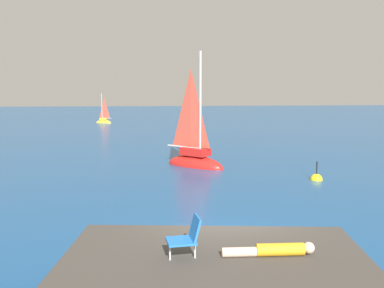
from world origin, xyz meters
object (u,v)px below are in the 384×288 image
(sailboat_far, at_px, (104,121))
(beach_chair, at_px, (187,236))
(person_sunbather, at_px, (273,250))
(marker_buoy, at_px, (316,180))
(sailboat_near, at_px, (195,160))

(sailboat_far, relative_size, beach_chair, 4.62)
(person_sunbather, bearing_deg, marker_buoy, -113.70)
(sailboat_near, height_order, beach_chair, sailboat_near)
(sailboat_far, height_order, beach_chair, sailboat_far)
(marker_buoy, bearing_deg, sailboat_far, 112.99)
(person_sunbather, bearing_deg, beach_chair, 0.94)
(sailboat_far, xyz_separation_m, beach_chair, (6.61, -42.28, 1.32))
(sailboat_far, bearing_deg, beach_chair, 121.15)
(sailboat_far, height_order, person_sunbather, sailboat_far)
(sailboat_far, relative_size, marker_buoy, 3.26)
(sailboat_near, relative_size, sailboat_far, 1.79)
(sailboat_near, relative_size, beach_chair, 8.28)
(sailboat_near, distance_m, sailboat_far, 28.72)
(sailboat_near, distance_m, person_sunbather, 14.75)
(sailboat_near, xyz_separation_m, person_sunbather, (0.14, -14.73, 0.83))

